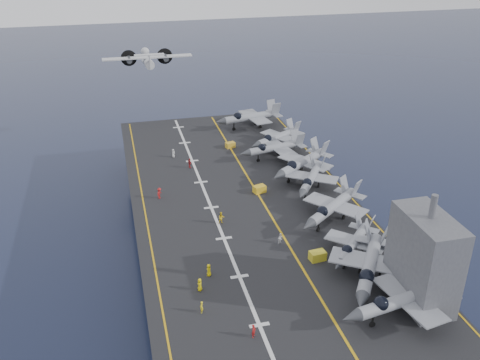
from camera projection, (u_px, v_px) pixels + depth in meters
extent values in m
plane|color=#142135|center=(245.00, 254.00, 96.11)|extent=(500.00, 500.00, 0.00)
cube|color=#56595E|center=(245.00, 230.00, 93.92)|extent=(36.00, 90.00, 10.00)
cube|color=black|center=(246.00, 205.00, 91.64)|extent=(38.00, 92.00, 0.40)
cube|color=gold|center=(262.00, 201.00, 92.19)|extent=(0.35, 90.00, 0.02)
cube|color=silver|center=(211.00, 207.00, 90.25)|extent=(0.50, 90.00, 0.02)
cube|color=gold|center=(146.00, 215.00, 87.88)|extent=(0.25, 90.00, 0.02)
cube|color=gold|center=(346.00, 192.00, 95.53)|extent=(0.25, 90.00, 0.02)
imported|color=yellow|center=(200.00, 285.00, 69.73)|extent=(1.19, 1.30, 1.81)
imported|color=yellow|center=(202.00, 307.00, 65.80)|extent=(0.81, 1.08, 1.64)
imported|color=yellow|center=(221.00, 218.00, 85.13)|extent=(1.31, 0.96, 2.04)
imported|color=#B21919|center=(159.00, 193.00, 92.86)|extent=(1.32, 1.44, 1.99)
imported|color=#AB2022|center=(190.00, 163.00, 104.30)|extent=(1.18, 1.41, 2.00)
imported|color=silver|center=(173.00, 153.00, 109.08)|extent=(1.12, 1.26, 1.76)
imported|color=#B21919|center=(254.00, 331.00, 61.92)|extent=(1.21, 1.26, 1.76)
imported|color=white|center=(281.00, 238.00, 80.03)|extent=(1.20, 1.14, 1.67)
imported|color=yellow|center=(209.00, 270.00, 72.63)|extent=(1.19, 1.30, 1.81)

